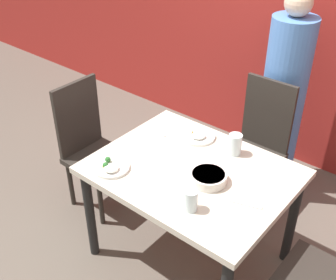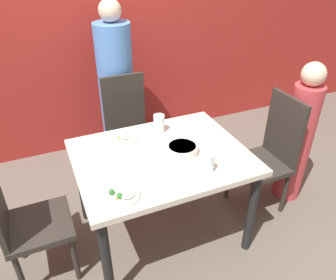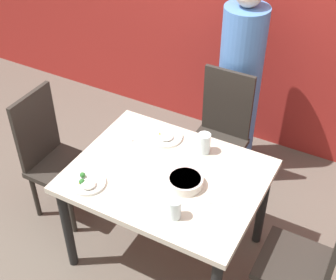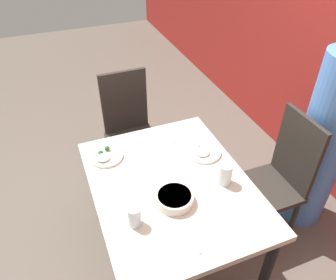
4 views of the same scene
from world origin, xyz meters
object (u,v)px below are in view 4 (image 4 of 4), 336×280
object	(u,v)px
chair_adult_spot	(278,177)
plate_rice_adult	(106,156)
bowl_curry	(174,198)
person_adult	(324,142)
glass_water_tall	(225,174)

from	to	relation	value
chair_adult_spot	plate_rice_adult	distance (m)	1.19
chair_adult_spot	bowl_curry	world-z (taller)	chair_adult_spot
person_adult	plate_rice_adult	bearing A→B (deg)	-104.76
chair_adult_spot	plate_rice_adult	bearing A→B (deg)	-108.83
plate_rice_adult	person_adult	bearing A→B (deg)	75.24
chair_adult_spot	bowl_curry	bearing A→B (deg)	-81.48
chair_adult_spot	person_adult	distance (m)	0.39
chair_adult_spot	person_adult	size ratio (longest dim) A/B	0.63
plate_rice_adult	bowl_curry	bearing A→B (deg)	28.22
plate_rice_adult	glass_water_tall	world-z (taller)	glass_water_tall
bowl_curry	plate_rice_adult	size ratio (longest dim) A/B	1.00
glass_water_tall	chair_adult_spot	bearing A→B (deg)	100.18
bowl_curry	plate_rice_adult	xyz separation A→B (m)	(-0.50, -0.27, -0.01)
plate_rice_adult	glass_water_tall	size ratio (longest dim) A/B	1.56
chair_adult_spot	glass_water_tall	world-z (taller)	chair_adult_spot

